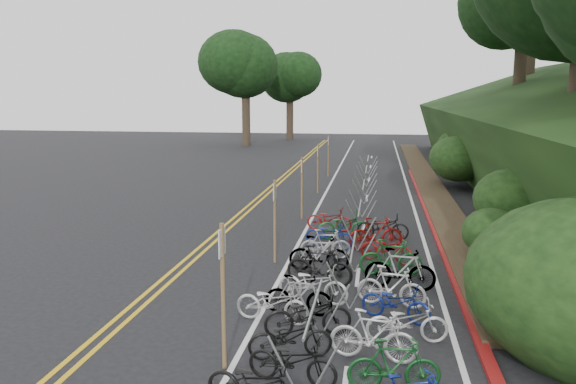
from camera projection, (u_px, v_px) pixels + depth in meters
name	position (u px, v px, depth m)	size (l,w,h in m)	color
ground	(205.00, 329.00, 12.03)	(120.00, 120.00, 0.00)	black
road_markings	(299.00, 224.00, 21.75)	(7.47, 80.00, 0.01)	gold
red_curb	(429.00, 217.00, 22.80)	(0.25, 28.00, 0.10)	maroon
embankment	(568.00, 142.00, 28.08)	(14.30, 48.14, 9.11)	black
bike_rack_front	(314.00, 324.00, 10.08)	(1.18, 2.85, 1.25)	gray
bike_racks_rest	(363.00, 191.00, 24.05)	(1.14, 23.00, 1.17)	gray
signpost_near	(223.00, 287.00, 10.06)	(0.08, 0.40, 2.74)	brown
signposts_rest	(311.00, 173.00, 25.30)	(0.08, 18.40, 2.50)	brown
bike_front	(273.00, 302.00, 12.34)	(1.70, 0.59, 0.90)	beige
bike_valet	(350.00, 274.00, 14.22)	(3.34, 13.92, 1.09)	black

